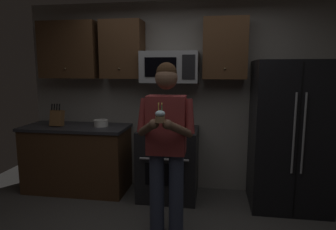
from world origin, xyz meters
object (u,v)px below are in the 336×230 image
object	(u,v)px
refrigerator	(290,135)
cupcake	(160,116)
microwave	(170,67)
person	(166,140)
oven_range	(169,163)
bowl_large_white	(101,123)
knife_block	(57,118)

from	to	relation	value
refrigerator	cupcake	world-z (taller)	refrigerator
microwave	person	distance (m)	1.27
oven_range	bowl_large_white	xyz separation A→B (m)	(-0.94, 0.04, 0.51)
knife_block	cupcake	world-z (taller)	cupcake
oven_range	person	xyz separation A→B (m)	(0.12, -0.92, 0.53)
refrigerator	knife_block	world-z (taller)	refrigerator
microwave	refrigerator	bearing A→B (deg)	-6.03
refrigerator	oven_range	bearing A→B (deg)	178.50
refrigerator	bowl_large_white	bearing A→B (deg)	178.04
person	knife_block	bearing A→B (deg)	151.89
bowl_large_white	microwave	bearing A→B (deg)	4.55
microwave	oven_range	bearing A→B (deg)	-90.02
knife_block	bowl_large_white	distance (m)	0.61
microwave	refrigerator	xyz separation A→B (m)	(1.50, -0.16, -0.82)
microwave	refrigerator	world-z (taller)	microwave
oven_range	microwave	xyz separation A→B (m)	(0.00, 0.12, 1.26)
knife_block	oven_range	bearing A→B (deg)	1.09
microwave	bowl_large_white	size ratio (longest dim) A/B	3.76
microwave	knife_block	world-z (taller)	microwave
knife_block	cupcake	bearing A→B (deg)	-36.21
person	cupcake	world-z (taller)	person
refrigerator	bowl_large_white	size ratio (longest dim) A/B	9.15
knife_block	person	distance (m)	1.88
microwave	bowl_large_white	world-z (taller)	microwave
oven_range	person	distance (m)	1.07
microwave	cupcake	size ratio (longest dim) A/B	4.26
refrigerator	person	size ratio (longest dim) A/B	1.02
microwave	person	xyz separation A→B (m)	(0.12, -1.04, -0.72)
person	bowl_large_white	bearing A→B (deg)	137.82
cupcake	bowl_large_white	bearing A→B (deg)	129.43
oven_range	knife_block	distance (m)	1.65
person	refrigerator	bearing A→B (deg)	32.44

